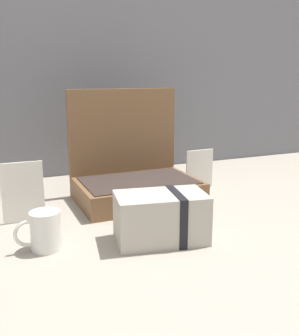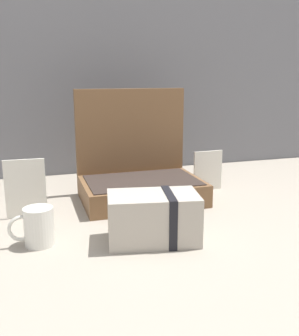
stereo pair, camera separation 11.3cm
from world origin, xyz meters
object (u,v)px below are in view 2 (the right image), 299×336
info_card_left (208,171)px  cream_toiletry_bag (155,218)px  poster_card_right (26,189)px  coffee_mug (38,227)px  open_suitcase (138,174)px

info_card_left → cream_toiletry_bag: bearing=-134.3°
info_card_left → poster_card_right: (-0.63, -0.10, 0.01)m
info_card_left → poster_card_right: poster_card_right is taller
coffee_mug → cream_toiletry_bag: bearing=-12.3°
poster_card_right → cream_toiletry_bag: bearing=-40.3°
poster_card_right → open_suitcase: bearing=13.8°
open_suitcase → info_card_left: bearing=3.4°
open_suitcase → poster_card_right: size_ratio=2.22×
cream_toiletry_bag → coffee_mug: (-0.28, 0.06, -0.01)m
info_card_left → poster_card_right: 0.63m
open_suitcase → poster_card_right: bearing=-167.5°
poster_card_right → coffee_mug: bearing=-81.8°
open_suitcase → coffee_mug: bearing=-139.2°
cream_toiletry_bag → info_card_left: (0.32, 0.37, 0.01)m
coffee_mug → info_card_left: (0.60, 0.31, 0.02)m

